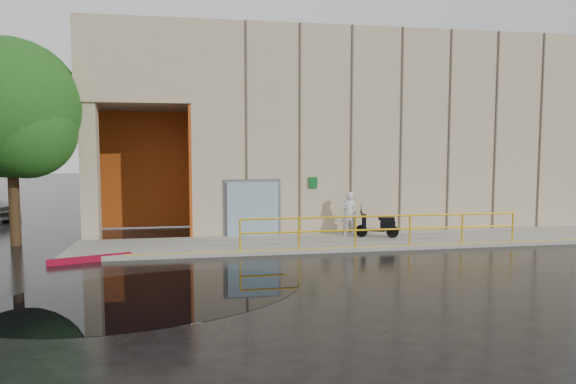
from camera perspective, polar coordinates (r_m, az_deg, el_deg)
name	(u,v)px	position (r m, az deg, el deg)	size (l,w,h in m)	color
ground	(270,280)	(13.47, -2.06, -9.72)	(120.00, 120.00, 0.00)	black
sidewalk	(363,241)	(18.65, 8.29, -5.41)	(20.00, 3.00, 0.15)	gray
building	(343,131)	(24.89, 6.11, 6.74)	(20.00, 10.17, 8.00)	tan
guardrail	(383,230)	(17.38, 10.50, -4.18)	(9.56, 0.06, 1.03)	#D8A10B
person	(349,214)	(19.12, 6.77, -2.42)	(0.60, 0.39, 1.64)	silver
scooter	(378,219)	(18.95, 9.93, -2.92)	(1.60, 0.96, 1.21)	black
red_curb	(90,259)	(16.56, -21.12, -6.96)	(2.40, 0.18, 0.18)	maroon
puddle	(150,296)	(12.44, -15.05, -11.11)	(7.43, 4.57, 0.01)	black
tree_near	(14,114)	(20.04, -28.16, 7.68)	(4.80, 4.80, 7.16)	#2F1F0F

